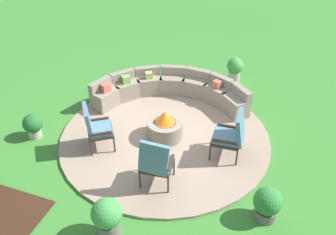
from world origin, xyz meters
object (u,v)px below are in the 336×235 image
object	(u,v)px
lounge_chair_front_right	(156,162)
potted_plant_3	(33,125)
potted_plant_2	(267,203)
potted_plant_1	(107,217)
potted_plant_0	(235,69)
curved_stone_bench	(171,90)
fire_pit	(165,127)
lounge_chair_back_left	(232,134)
lounge_chair_front_left	(95,126)

from	to	relation	value
lounge_chair_front_right	potted_plant_3	size ratio (longest dim) A/B	1.94
potted_plant_2	potted_plant_3	distance (m)	5.35
potted_plant_1	potted_plant_2	size ratio (longest dim) A/B	1.14
potted_plant_0	potted_plant_2	bearing A→B (deg)	-70.78
curved_stone_bench	potted_plant_0	bearing A→B (deg)	49.69
fire_pit	potted_plant_1	distance (m)	2.80
potted_plant_3	potted_plant_0	bearing A→B (deg)	47.35
potted_plant_1	fire_pit	bearing A→B (deg)	90.66
lounge_chair_front_right	lounge_chair_back_left	world-z (taller)	lounge_chair_front_right
fire_pit	lounge_chair_front_left	xyz separation A→B (m)	(-1.25, -0.85, 0.29)
curved_stone_bench	potted_plant_2	size ratio (longest dim) A/B	5.60
potted_plant_0	potted_plant_3	xyz separation A→B (m)	(-3.72, -4.04, -0.09)
potted_plant_0	curved_stone_bench	bearing A→B (deg)	-130.31
potted_plant_1	potted_plant_2	bearing A→B (deg)	27.61
lounge_chair_front_right	lounge_chair_back_left	distance (m)	1.78
fire_pit	potted_plant_3	xyz separation A→B (m)	(-2.82, -0.98, 0.00)
fire_pit	potted_plant_1	bearing A→B (deg)	-89.34
lounge_chair_back_left	lounge_chair_front_left	bearing A→B (deg)	101.23
curved_stone_bench	potted_plant_3	bearing A→B (deg)	-134.02
lounge_chair_front_right	potted_plant_3	distance (m)	3.25
potted_plant_0	lounge_chair_back_left	bearing A→B (deg)	-79.08
lounge_chair_front_left	potted_plant_2	size ratio (longest dim) A/B	1.56
potted_plant_1	potted_plant_2	xyz separation A→B (m)	(2.47, 1.29, -0.06)
lounge_chair_back_left	potted_plant_1	xyz separation A→B (m)	(-1.49, -2.69, -0.19)
lounge_chair_front_left	lounge_chair_back_left	bearing A→B (deg)	69.89
fire_pit	potted_plant_2	xyz separation A→B (m)	(2.50, -1.51, 0.05)
lounge_chair_back_left	potted_plant_0	size ratio (longest dim) A/B	1.47
curved_stone_bench	potted_plant_3	size ratio (longest dim) A/B	6.46
curved_stone_bench	lounge_chair_front_right	xyz separation A→B (m)	(0.79, -2.98, 0.29)
fire_pit	lounge_chair_back_left	xyz separation A→B (m)	(1.52, -0.11, 0.29)
fire_pit	curved_stone_bench	distance (m)	1.57
potted_plant_0	potted_plant_2	xyz separation A→B (m)	(1.59, -4.57, -0.05)
curved_stone_bench	lounge_chair_front_left	size ratio (longest dim) A/B	3.58
curved_stone_bench	lounge_chair_back_left	distance (m)	2.53
lounge_chair_front_right	lounge_chair_back_left	xyz separation A→B (m)	(1.14, 1.37, -0.02)
potted_plant_2	lounge_chair_front_right	bearing A→B (deg)	179.11
fire_pit	lounge_chair_back_left	distance (m)	1.55
lounge_chair_front_left	potted_plant_3	xyz separation A→B (m)	(-1.57, -0.12, -0.29)
potted_plant_1	potted_plant_3	bearing A→B (deg)	147.43
lounge_chair_front_left	potted_plant_0	bearing A→B (deg)	115.99
lounge_chair_front_right	potted_plant_0	xyz separation A→B (m)	(0.53, 4.54, -0.22)
fire_pit	lounge_chair_front_right	bearing A→B (deg)	-75.64
lounge_chair_front_right	potted_plant_3	xyz separation A→B (m)	(-3.20, 0.50, -0.31)
lounge_chair_back_left	potted_plant_0	xyz separation A→B (m)	(-0.61, 3.17, -0.20)
fire_pit	lounge_chair_front_right	distance (m)	1.55
lounge_chair_back_left	potted_plant_2	world-z (taller)	lounge_chair_back_left
potted_plant_1	lounge_chair_front_left	bearing A→B (deg)	123.44
lounge_chair_front_left	lounge_chair_front_right	world-z (taller)	lounge_chair_front_right
lounge_chair_front_right	potted_plant_2	size ratio (longest dim) A/B	1.68
lounge_chair_front_right	lounge_chair_front_left	bearing A→B (deg)	152.24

